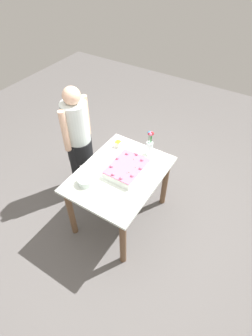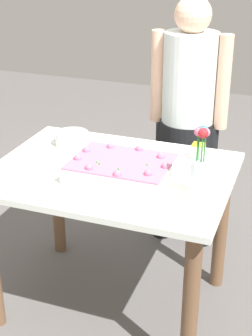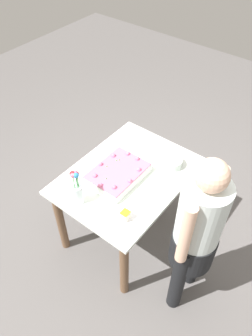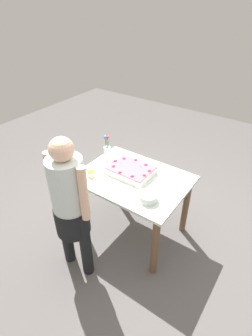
{
  "view_description": "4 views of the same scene",
  "coord_description": "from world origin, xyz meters",
  "px_view_note": "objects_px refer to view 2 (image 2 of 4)",
  "views": [
    {
      "loc": [
        -1.63,
        -1.1,
        2.78
      ],
      "look_at": [
        0.09,
        -0.02,
        0.79
      ],
      "focal_mm": 28.0,
      "sensor_mm": 36.0,
      "label": 1
    },
    {
      "loc": [
        0.81,
        -2.02,
        1.81
      ],
      "look_at": [
        0.08,
        -0.03,
        0.81
      ],
      "focal_mm": 55.0,
      "sensor_mm": 36.0,
      "label": 2
    },
    {
      "loc": [
        1.43,
        1.11,
        2.67
      ],
      "look_at": [
        0.04,
        0.01,
        0.89
      ],
      "focal_mm": 35.0,
      "sensor_mm": 36.0,
      "label": 3
    },
    {
      "loc": [
        -1.2,
        1.84,
        2.38
      ],
      "look_at": [
        0.1,
        -0.0,
        0.85
      ],
      "focal_mm": 28.0,
      "sensor_mm": 36.0,
      "label": 4
    }
  ],
  "objects_px": {
    "sheet_cake": "(121,168)",
    "serving_plate_with_slice": "(198,155)",
    "cake_knife": "(7,180)",
    "person_standing": "(188,112)",
    "flower_vase": "(200,169)",
    "fruit_bowl": "(72,139)"
  },
  "relations": [
    {
      "from": "cake_knife",
      "to": "flower_vase",
      "type": "bearing_deg",
      "value": -101.07
    },
    {
      "from": "sheet_cake",
      "to": "person_standing",
      "type": "xyz_separation_m",
      "value": [
        0.12,
        0.77,
        0.04
      ]
    },
    {
      "from": "sheet_cake",
      "to": "cake_knife",
      "type": "distance_m",
      "value": 0.52
    },
    {
      "from": "serving_plate_with_slice",
      "to": "fruit_bowl",
      "type": "height_order",
      "value": "serving_plate_with_slice"
    },
    {
      "from": "cake_knife",
      "to": "flower_vase",
      "type": "xyz_separation_m",
      "value": [
        0.84,
        0.14,
        0.13
      ]
    },
    {
      "from": "sheet_cake",
      "to": "cake_knife",
      "type": "relative_size",
      "value": 2.46
    },
    {
      "from": "sheet_cake",
      "to": "fruit_bowl",
      "type": "height_order",
      "value": "sheet_cake"
    },
    {
      "from": "cake_knife",
      "to": "flower_vase",
      "type": "relative_size",
      "value": 0.59
    },
    {
      "from": "flower_vase",
      "to": "fruit_bowl",
      "type": "xyz_separation_m",
      "value": [
        -0.74,
        0.33,
        -0.1
      ]
    },
    {
      "from": "cake_knife",
      "to": "person_standing",
      "type": "bearing_deg",
      "value": -51.65
    },
    {
      "from": "serving_plate_with_slice",
      "to": "person_standing",
      "type": "bearing_deg",
      "value": 109.81
    },
    {
      "from": "sheet_cake",
      "to": "person_standing",
      "type": "distance_m",
      "value": 0.78
    },
    {
      "from": "sheet_cake",
      "to": "person_standing",
      "type": "bearing_deg",
      "value": 81.21
    },
    {
      "from": "sheet_cake",
      "to": "serving_plate_with_slice",
      "type": "relative_size",
      "value": 2.4
    },
    {
      "from": "flower_vase",
      "to": "serving_plate_with_slice",
      "type": "bearing_deg",
      "value": 102.98
    },
    {
      "from": "flower_vase",
      "to": "person_standing",
      "type": "height_order",
      "value": "person_standing"
    },
    {
      "from": "serving_plate_with_slice",
      "to": "cake_knife",
      "type": "xyz_separation_m",
      "value": [
        -0.76,
        -0.51,
        -0.02
      ]
    },
    {
      "from": "person_standing",
      "to": "fruit_bowl",
      "type": "bearing_deg",
      "value": -44.31
    },
    {
      "from": "sheet_cake",
      "to": "serving_plate_with_slice",
      "type": "distance_m",
      "value": 0.42
    },
    {
      "from": "cake_knife",
      "to": "person_standing",
      "type": "xyz_separation_m",
      "value": [
        0.59,
        0.98,
        0.08
      ]
    },
    {
      "from": "person_standing",
      "to": "serving_plate_with_slice",
      "type": "bearing_deg",
      "value": 19.81
    },
    {
      "from": "person_standing",
      "to": "flower_vase",
      "type": "bearing_deg",
      "value": 16.84
    }
  ]
}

